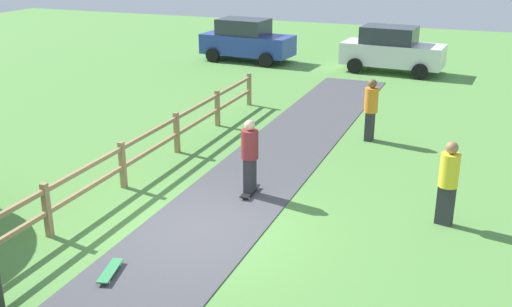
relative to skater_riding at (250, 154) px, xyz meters
name	(u,v)px	position (x,y,z in m)	size (l,w,h in m)	color
ground_plane	(201,230)	(-0.26, -1.95, -0.98)	(60.00, 60.00, 0.00)	#568E42
asphalt_path	(201,230)	(-0.26, -1.95, -0.97)	(2.40, 28.00, 0.02)	#47474C
wooden_fence	(88,180)	(-2.86, -1.95, -0.31)	(0.12, 18.12, 1.10)	#997A51
skater_riding	(250,154)	(0.00, 0.00, 0.00)	(0.39, 0.80, 1.73)	black
skateboard_loose	(110,271)	(-0.96, -4.02, -0.89)	(0.39, 0.82, 0.08)	#338C4C
bystander_orange	(371,107)	(1.72, 4.78, -0.01)	(0.42, 0.42, 1.76)	#2D2D33
bystander_yellow	(448,179)	(4.17, 0.09, -0.02)	(0.46, 0.46, 1.75)	#2D2D33
parked_car_blue	(246,40)	(-5.87, 14.16, -0.02)	(4.31, 2.24, 1.92)	#283D99
parked_car_white	(392,50)	(0.76, 14.16, -0.02)	(4.31, 2.23, 1.92)	silver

